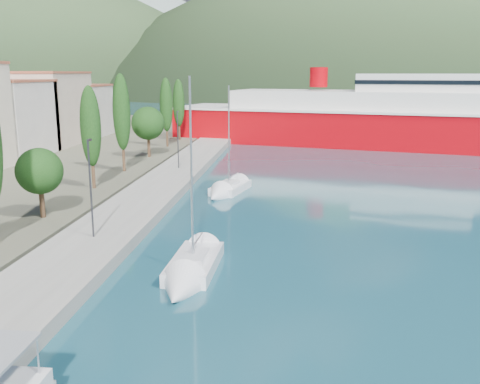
# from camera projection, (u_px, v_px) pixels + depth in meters

# --- Properties ---
(ground) EXTENTS (1400.00, 1400.00, 0.00)m
(ground) POSITION_uv_depth(u_px,v_px,m) (282.00, 116.00, 136.95)
(ground) COLOR #1A4B5A
(quay) EXTENTS (5.00, 88.00, 0.80)m
(quay) POSITION_uv_depth(u_px,v_px,m) (151.00, 195.00, 46.48)
(quay) COLOR gray
(quay) RESTS_ON ground
(hills_far) EXTENTS (1480.00, 900.00, 180.00)m
(hills_far) POSITION_uv_depth(u_px,v_px,m) (420.00, 12.00, 590.65)
(hills_far) COLOR gray
(hills_far) RESTS_ON ground
(hills_near) EXTENTS (1010.00, 520.00, 115.00)m
(hills_near) POSITION_uv_depth(u_px,v_px,m) (438.00, 15.00, 361.71)
(hills_near) COLOR #334A29
(hills_near) RESTS_ON ground
(tree_row) EXTENTS (4.01, 61.90, 10.31)m
(tree_row) POSITION_uv_depth(u_px,v_px,m) (114.00, 125.00, 52.58)
(tree_row) COLOR #47301E
(tree_row) RESTS_ON land_strip
(lamp_posts) EXTENTS (0.15, 44.66, 6.06)m
(lamp_posts) POSITION_uv_depth(u_px,v_px,m) (101.00, 179.00, 34.28)
(lamp_posts) COLOR #2D2D33
(lamp_posts) RESTS_ON quay
(sailboat_near) EXTENTS (2.59, 8.09, 11.54)m
(sailboat_near) POSITION_uv_depth(u_px,v_px,m) (187.00, 277.00, 27.92)
(sailboat_near) COLOR silver
(sailboat_near) RESTS_ON ground
(sailboat_mid) EXTENTS (4.01, 7.53, 10.57)m
(sailboat_mid) POSITION_uv_depth(u_px,v_px,m) (223.00, 192.00, 47.98)
(sailboat_mid) COLOR silver
(sailboat_mid) RESTS_ON ground
(ferry) EXTENTS (62.98, 27.96, 12.25)m
(ferry) POSITION_uv_depth(u_px,v_px,m) (374.00, 121.00, 80.65)
(ferry) COLOR #AC020A
(ferry) RESTS_ON ground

